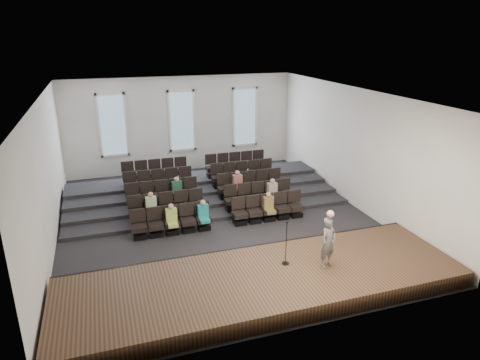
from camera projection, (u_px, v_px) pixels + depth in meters
The scene contains 14 objects.
ground at pixel (218, 220), 17.08m from camera, with size 14.00×14.00×0.00m, color black.
ceiling at pixel (216, 94), 15.43m from camera, with size 12.00×14.00×0.02m, color white.
wall_back at pixel (182, 124), 22.55m from camera, with size 12.00×0.04×5.00m, color white.
wall_front at pixel (296, 242), 9.96m from camera, with size 12.00×0.04×5.00m, color white.
wall_left at pixel (45, 176), 14.48m from camera, with size 0.04×14.00×5.00m, color white.
wall_right at pixel (354, 148), 18.04m from camera, with size 0.04×14.00×5.00m, color white.
stage at pixel (265, 282), 12.43m from camera, with size 11.80×3.60×0.50m, color #4D3621.
stage_lip at pixel (245, 254), 14.01m from camera, with size 11.80×0.06×0.52m, color black.
risers at pixel (200, 189), 19.86m from camera, with size 11.80×4.80×0.60m.
seating_rows at pixel (208, 192), 18.24m from camera, with size 6.80×4.70×1.67m.
windows at pixel (182, 121), 22.42m from camera, with size 8.44×0.10×3.24m.
audience at pixel (213, 199), 17.06m from camera, with size 5.45×2.64×1.10m.
speaker at pixel (328, 242), 12.58m from camera, with size 0.57×0.37×1.55m, color #5A5855.
mic_stand at pixel (286, 251), 12.81m from camera, with size 0.23×0.23×1.40m.
Camera 1 is at (-4.04, -15.08, 7.16)m, focal length 32.00 mm.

